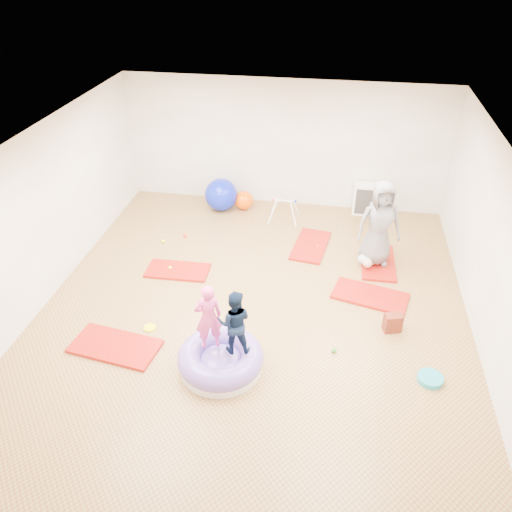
# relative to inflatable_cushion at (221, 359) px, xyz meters

# --- Properties ---
(room) EXTENTS (7.01, 8.01, 2.81)m
(room) POSITION_rel_inflatable_cushion_xyz_m (0.24, 1.32, 1.25)
(room) COLOR olive
(room) RESTS_ON ground
(gym_mat_front_left) EXTENTS (1.40, 0.84, 0.06)m
(gym_mat_front_left) POSITION_rel_inflatable_cushion_xyz_m (-1.67, 0.12, -0.12)
(gym_mat_front_left) COLOR red
(gym_mat_front_left) RESTS_ON ground
(gym_mat_mid_left) EXTENTS (1.16, 0.60, 0.05)m
(gym_mat_mid_left) POSITION_rel_inflatable_cushion_xyz_m (-1.33, 2.21, -0.13)
(gym_mat_mid_left) COLOR red
(gym_mat_mid_left) RESTS_ON ground
(gym_mat_center_back) EXTENTS (0.77, 1.29, 0.05)m
(gym_mat_center_back) POSITION_rel_inflatable_cushion_xyz_m (1.03, 3.49, -0.13)
(gym_mat_center_back) COLOR red
(gym_mat_center_back) RESTS_ON ground
(gym_mat_right) EXTENTS (1.37, 0.91, 0.05)m
(gym_mat_right) POSITION_rel_inflatable_cushion_xyz_m (2.16, 2.03, -0.13)
(gym_mat_right) COLOR red
(gym_mat_right) RESTS_ON ground
(gym_mat_rear_right) EXTENTS (0.63, 1.24, 0.05)m
(gym_mat_rear_right) POSITION_rel_inflatable_cushion_xyz_m (2.33, 3.12, -0.13)
(gym_mat_rear_right) COLOR red
(gym_mat_rear_right) RESTS_ON ground
(inflatable_cushion) EXTENTS (1.23, 1.23, 0.39)m
(inflatable_cushion) POSITION_rel_inflatable_cushion_xyz_m (0.00, 0.00, 0.00)
(inflatable_cushion) COLOR silver
(inflatable_cushion) RESTS_ON ground
(child_pink) EXTENTS (0.46, 0.40, 1.06)m
(child_pink) POSITION_rel_inflatable_cushion_xyz_m (-0.17, 0.09, 0.74)
(child_pink) COLOR #F04398
(child_pink) RESTS_ON inflatable_cushion
(child_navy) EXTENTS (0.53, 0.43, 1.01)m
(child_navy) POSITION_rel_inflatable_cushion_xyz_m (0.20, 0.08, 0.71)
(child_navy) COLOR #0C1932
(child_navy) RESTS_ON inflatable_cushion
(adult_caregiver) EXTENTS (0.89, 0.68, 1.64)m
(adult_caregiver) POSITION_rel_inflatable_cushion_xyz_m (2.24, 3.10, 0.72)
(adult_caregiver) COLOR slate
(adult_caregiver) RESTS_ON gym_mat_rear_right
(infant) EXTENTS (0.37, 0.37, 0.22)m
(infant) POSITION_rel_inflatable_cushion_xyz_m (2.12, 2.94, 0.01)
(infant) COLOR silver
(infant) RESTS_ON gym_mat_rear_right
(ball_pit_balls) EXTENTS (4.12, 2.97, 0.08)m
(ball_pit_balls) POSITION_rel_inflatable_cushion_xyz_m (-0.02, 2.65, -0.11)
(ball_pit_balls) COLOR #0D1EC7
(ball_pit_balls) RESTS_ON ground
(exercise_ball_blue) EXTENTS (0.72, 0.72, 0.72)m
(exercise_ball_blue) POSITION_rel_inflatable_cushion_xyz_m (-1.08, 4.74, 0.21)
(exercise_ball_blue) COLOR #0D1EC7
(exercise_ball_blue) RESTS_ON ground
(exercise_ball_orange) EXTENTS (0.42, 0.42, 0.42)m
(exercise_ball_orange) POSITION_rel_inflatable_cushion_xyz_m (-0.59, 4.86, 0.06)
(exercise_ball_orange) COLOR #FF5500
(exercise_ball_orange) RESTS_ON ground
(infant_play_gym) EXTENTS (0.64, 0.60, 0.49)m
(infant_play_gym) POSITION_rel_inflatable_cushion_xyz_m (0.36, 4.48, 0.17)
(infant_play_gym) COLOR white
(infant_play_gym) RESTS_ON ground
(cube_shelf) EXTENTS (0.69, 0.34, 0.69)m
(cube_shelf) POSITION_rel_inflatable_cushion_xyz_m (2.16, 5.12, 0.19)
(cube_shelf) COLOR white
(cube_shelf) RESTS_ON ground
(balance_disc) EXTENTS (0.36, 0.36, 0.08)m
(balance_disc) POSITION_rel_inflatable_cushion_xyz_m (2.96, 0.24, -0.11)
(balance_disc) COLOR teal
(balance_disc) RESTS_ON ground
(backpack) EXTENTS (0.30, 0.23, 0.31)m
(backpack) POSITION_rel_inflatable_cushion_xyz_m (2.48, 1.22, 0.00)
(backpack) COLOR #A7290C
(backpack) RESTS_ON ground
(yellow_toy) EXTENTS (0.19, 0.19, 0.03)m
(yellow_toy) POSITION_rel_inflatable_cushion_xyz_m (-1.31, 0.62, -0.14)
(yellow_toy) COLOR #F4FF09
(yellow_toy) RESTS_ON ground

